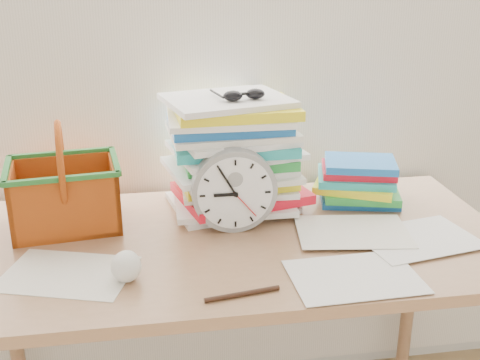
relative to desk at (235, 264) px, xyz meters
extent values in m
cube|color=white|center=(0.00, 0.38, 0.62)|extent=(2.40, 0.01, 2.50)
cube|color=#936745|center=(0.00, 0.00, 0.06)|extent=(1.40, 0.70, 0.03)
cylinder|color=#936745|center=(-0.65, 0.30, -0.32)|extent=(0.04, 0.04, 0.72)
cylinder|color=#936745|center=(0.65, 0.30, -0.32)|extent=(0.04, 0.04, 0.72)
cylinder|color=gray|center=(0.01, 0.05, 0.19)|extent=(0.22, 0.04, 0.22)
sphere|color=white|center=(-0.27, -0.17, 0.11)|extent=(0.07, 0.07, 0.07)
cylinder|color=black|center=(-0.03, -0.28, 0.08)|extent=(0.17, 0.04, 0.01)
camera|label=1|loc=(-0.21, -1.37, 0.76)|focal=45.00mm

